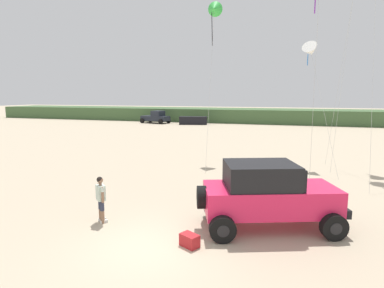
# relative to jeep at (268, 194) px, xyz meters

# --- Properties ---
(ground_plane) EXTENTS (220.00, 220.00, 0.00)m
(ground_plane) POSITION_rel_jeep_xyz_m (-3.24, -2.46, -1.20)
(ground_plane) COLOR tan
(dune_ridge) EXTENTS (90.00, 8.18, 2.16)m
(dune_ridge) POSITION_rel_jeep_xyz_m (-8.41, 42.72, -0.12)
(dune_ridge) COLOR #426038
(dune_ridge) RESTS_ON ground_plane
(jeep) EXTENTS (5.00, 3.69, 2.26)m
(jeep) POSITION_rel_jeep_xyz_m (0.00, 0.00, 0.00)
(jeep) COLOR #EA2151
(jeep) RESTS_ON ground_plane
(person_watching) EXTENTS (0.49, 0.47, 1.67)m
(person_watching) POSITION_rel_jeep_xyz_m (-5.68, -1.27, -0.26)
(person_watching) COLOR #8C664C
(person_watching) RESTS_ON ground_plane
(cooler_box) EXTENTS (0.66, 0.58, 0.38)m
(cooler_box) POSITION_rel_jeep_xyz_m (-2.12, -2.10, -1.01)
(cooler_box) COLOR #B21E23
(cooler_box) RESTS_ON ground_plane
(distant_pickup) EXTENTS (4.93, 3.38, 1.98)m
(distant_pickup) POSITION_rel_jeep_xyz_m (-19.81, 35.99, -0.26)
(distant_pickup) COLOR #1E232D
(distant_pickup) RESTS_ON ground_plane
(distant_sedan) EXTENTS (4.48, 2.62, 1.20)m
(distant_sedan) POSITION_rel_jeep_xyz_m (-13.49, 35.72, -0.60)
(distant_sedan) COLOR black
(distant_sedan) RESTS_ON ground_plane
(kite_black_sled) EXTENTS (1.30, 5.17, 10.87)m
(kite_black_sled) POSITION_rel_jeep_xyz_m (-4.60, 11.35, 9.02)
(kite_black_sled) COLOR green
(kite_black_sled) RESTS_ON ground_plane
(kite_orange_streamer) EXTENTS (2.21, 4.66, 7.94)m
(kite_orange_streamer) POSITION_rel_jeep_xyz_m (1.68, 11.28, 6.06)
(kite_orange_streamer) COLOR white
(kite_orange_streamer) RESTS_ON ground_plane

